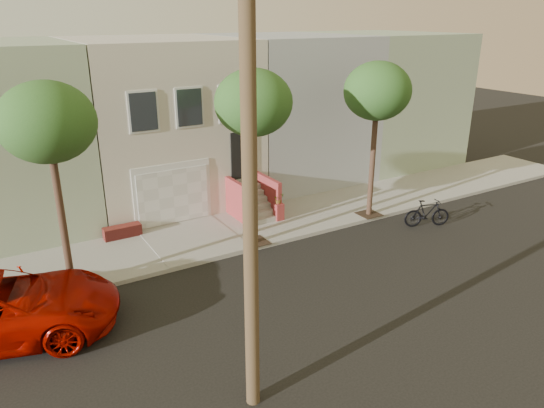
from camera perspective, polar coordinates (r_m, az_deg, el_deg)
ground at (r=15.66m, az=1.92°, el=-10.67°), size 90.00×90.00×0.00m
sidewalk at (r=19.82m, az=-6.45°, el=-3.54°), size 40.00×3.70×0.15m
house_row at (r=24.01m, az=-12.71°, el=9.27°), size 33.10×11.70×7.00m
tree_left at (r=15.51m, az=-23.84°, el=8.20°), size 2.70×2.57×6.30m
tree_mid at (r=17.51m, az=-2.08°, el=11.11°), size 2.70×2.57×6.30m
tree_right at (r=20.69m, az=11.70°, el=12.16°), size 2.70×2.57×6.30m
motorcycle at (r=21.49m, az=16.96°, el=-0.98°), size 1.94×1.23×1.13m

